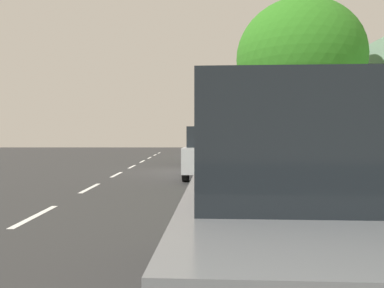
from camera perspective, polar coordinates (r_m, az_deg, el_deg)
ground at (r=17.66m, az=-0.70°, el=-4.14°), size 75.19×75.19×0.00m
sidewalk at (r=18.03m, az=11.48°, el=-3.80°), size 3.25×46.99×0.16m
curb_edge at (r=17.76m, az=6.07°, el=-3.86°), size 0.16×46.99×0.16m
lane_stripe_centre at (r=16.58m, az=-11.48°, el=-4.50°), size 0.14×44.20×0.01m
lane_stripe_bike_edge at (r=17.66m, az=1.31°, el=-4.13°), size 0.12×46.99×0.01m
building_facade at (r=18.44m, az=17.23°, el=2.85°), size 0.50×46.99×4.39m
parked_suv_grey_nearest at (r=3.57m, az=15.04°, el=-8.79°), size 2.17×4.80×1.99m
parked_suv_silver_second at (r=15.08m, az=2.55°, el=-1.15°), size 2.22×4.82×1.99m
parked_sedan_black_mid at (r=21.83m, az=2.23°, el=-1.14°), size 2.02×4.49×1.52m
parked_pickup_white_far at (r=32.63m, az=1.43°, el=-0.11°), size 2.17×5.37×1.95m
bicycle_at_curb at (r=26.81m, az=2.92°, el=-1.54°), size 1.33×1.15×0.73m
cyclist_with_backpack at (r=26.37m, az=3.44°, el=0.04°), size 0.55×0.54×1.80m
street_tree_mid_block at (r=11.54m, az=15.56°, el=12.15°), size 3.60×3.60×5.37m
street_tree_far_end at (r=28.85m, az=5.87°, el=4.72°), size 2.86×2.86×4.72m
street_tree_corner at (r=34.72m, az=4.83°, el=4.92°), size 2.84×2.84×4.99m
pedestrian_on_phone at (r=30.32m, az=6.85°, el=0.22°), size 0.59×0.34×1.71m
fire_hydrant at (r=30.29m, az=4.25°, el=-0.81°), size 0.22×0.22×0.84m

